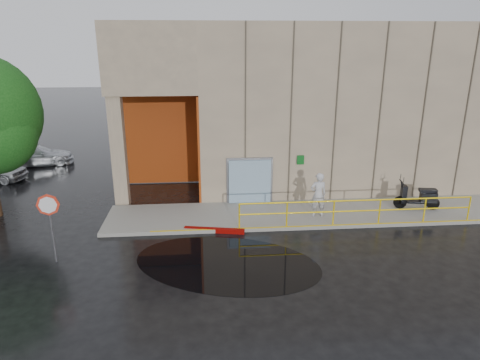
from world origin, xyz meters
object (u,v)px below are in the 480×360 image
object	(u,v)px
stop_sign	(49,213)
person	(318,195)
red_curb	(214,230)
car_c	(36,155)
scooter	(419,190)

from	to	relation	value
stop_sign	person	bearing A→B (deg)	34.66
person	red_curb	size ratio (longest dim) A/B	0.79
person	car_c	size ratio (longest dim) A/B	0.44
person	scooter	bearing A→B (deg)	-176.91
red_curb	scooter	bearing A→B (deg)	8.75
stop_sign	red_curb	distance (m)	6.04
stop_sign	car_c	xyz separation A→B (m)	(-5.04, 12.37, -1.20)
person	red_curb	bearing A→B (deg)	10.78
stop_sign	car_c	bearing A→B (deg)	130.36
scooter	car_c	size ratio (longest dim) A/B	0.47
red_curb	stop_sign	bearing A→B (deg)	-160.52
red_curb	car_c	distance (m)	14.82
stop_sign	red_curb	world-z (taller)	stop_sign
person	scooter	xyz separation A→B (m)	(4.57, 0.40, -0.08)
person	scooter	size ratio (longest dim) A/B	0.95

